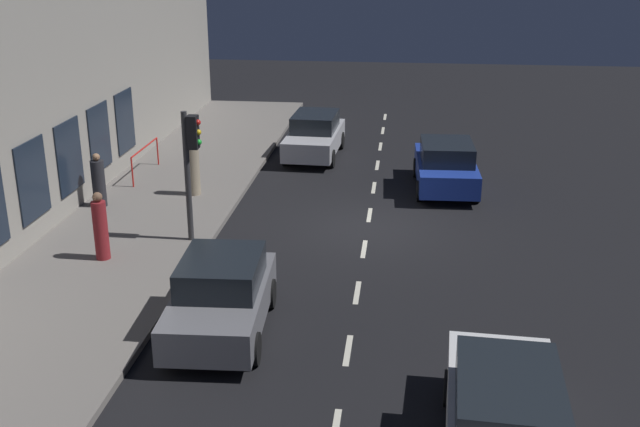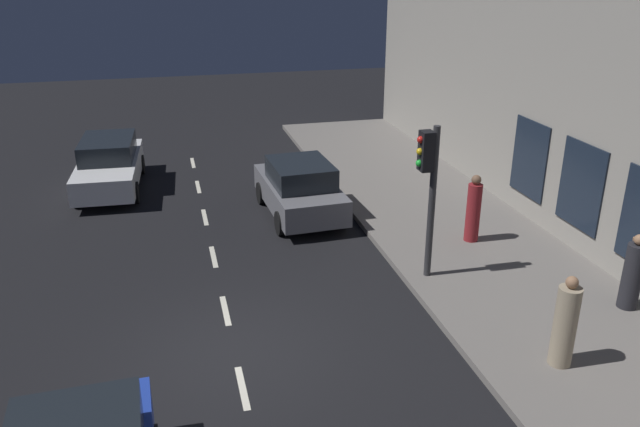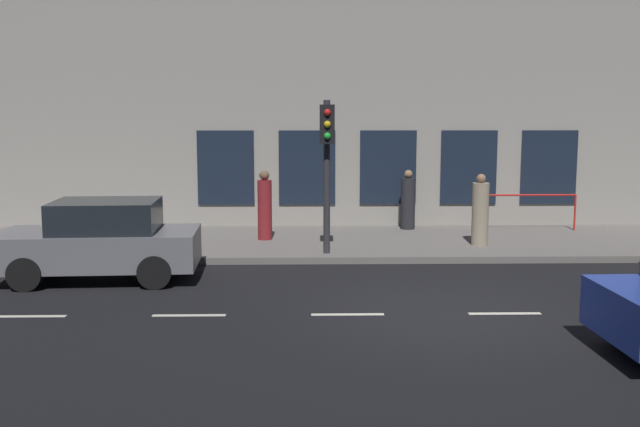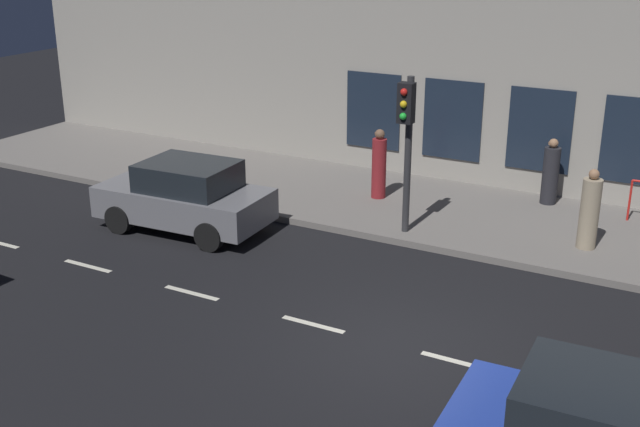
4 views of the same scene
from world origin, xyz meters
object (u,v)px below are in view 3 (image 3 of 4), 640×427
at_px(traffic_light, 327,151).
at_px(pedestrian_1, 408,202).
at_px(pedestrian_0, 480,213).
at_px(parked_car_3, 101,241).
at_px(pedestrian_2, 265,208).

xyz_separation_m(traffic_light, pedestrian_1, (3.49, -2.29, -1.57)).
xyz_separation_m(pedestrian_0, pedestrian_1, (2.45, 1.37, -0.05)).
height_order(traffic_light, pedestrian_1, traffic_light).
distance_m(traffic_light, parked_car_3, 5.12).
bearing_deg(traffic_light, pedestrian_1, -33.33).
relative_size(traffic_light, pedestrian_0, 2.00).
bearing_deg(parked_car_3, pedestrian_1, -54.95).
distance_m(parked_car_3, pedestrian_1, 8.61).
bearing_deg(pedestrian_1, parked_car_3, 83.39).
bearing_deg(parked_car_3, traffic_light, -71.08).
height_order(parked_car_3, pedestrian_0, pedestrian_0).
bearing_deg(pedestrian_2, traffic_light, -125.26).
distance_m(pedestrian_0, pedestrian_1, 2.81).
bearing_deg(pedestrian_1, traffic_light, 102.20).
bearing_deg(traffic_light, parked_car_3, 111.73).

